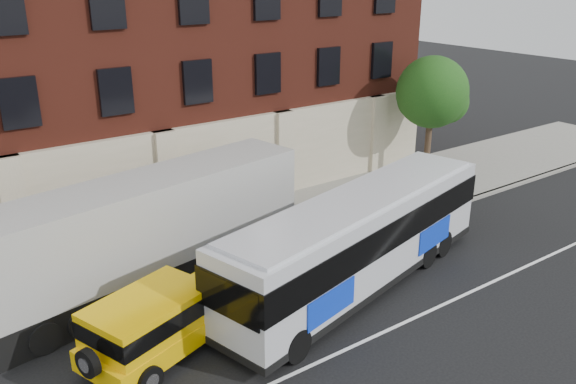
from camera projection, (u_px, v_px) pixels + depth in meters
ground at (351, 361)px, 16.89m from camera, size 120.00×120.00×0.00m
sidewalk at (201, 246)px, 23.70m from camera, size 60.00×6.00×0.15m
kerb at (240, 275)px, 21.42m from camera, size 60.00×0.25×0.15m
lane_line at (340, 352)px, 17.27m from camera, size 60.00×0.12×0.01m
building at (109, 34)px, 27.06m from camera, size 30.00×12.10×15.00m
street_tree at (433, 95)px, 29.93m from camera, size 3.60×3.60×6.20m
city_bus at (359, 237)px, 20.26m from camera, size 12.47×5.39×3.34m
yellow_suv at (158, 320)px, 16.78m from camera, size 5.33×3.50×1.99m
shipping_container at (149, 234)px, 20.28m from camera, size 11.97×4.39×3.91m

